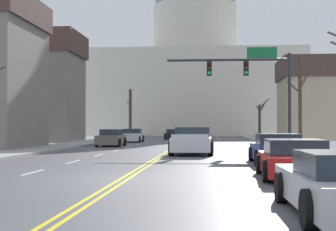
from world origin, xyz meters
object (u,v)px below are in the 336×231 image
sedan_oncoming_03 (178,134)px  pickup_truck_near_00 (192,142)px  sedan_near_01 (277,150)px  sedan_oncoming_00 (111,138)px  sedan_near_02 (294,160)px  sedan_oncoming_01 (132,136)px  signal_gantry (254,77)px  sedan_oncoming_02 (174,134)px

sedan_oncoming_03 → pickup_truck_near_00: bearing=-85.2°
sedan_near_01 → sedan_oncoming_00: sedan_oncoming_00 is taller
sedan_near_02 → sedan_oncoming_01: bearing=106.9°
signal_gantry → pickup_truck_near_00: 6.78m
signal_gantry → sedan_near_02: bearing=-90.7°
sedan_oncoming_00 → sedan_oncoming_02: sedan_oncoming_00 is taller
pickup_truck_near_00 → sedan_oncoming_01: pickup_truck_near_00 is taller
pickup_truck_near_00 → sedan_oncoming_00: bearing=122.3°
sedan_oncoming_00 → sedan_oncoming_02: size_ratio=1.00×
sedan_near_02 → sedan_oncoming_03: 52.74m
pickup_truck_near_00 → sedan_near_02: (3.57, -13.06, -0.12)m
sedan_near_01 → sedan_oncoming_02: 38.75m
sedan_oncoming_02 → sedan_near_01: bearing=-79.4°
sedan_near_02 → sedan_oncoming_01: (-10.23, 33.77, 0.04)m
sedan_near_02 → sedan_oncoming_02: 44.77m
pickup_truck_near_00 → sedan_near_02: bearing=-74.7°
sedan_oncoming_02 → sedan_oncoming_03: 8.05m
pickup_truck_near_00 → sedan_oncoming_03: size_ratio=1.24×
sedan_oncoming_02 → sedan_oncoming_01: bearing=-107.8°
signal_gantry → sedan_oncoming_00: 13.17m
sedan_near_01 → sedan_near_02: sedan_near_01 is taller
sedan_oncoming_02 → signal_gantry: bearing=-75.5°
sedan_oncoming_00 → sedan_oncoming_01: size_ratio=1.00×
sedan_near_01 → sedan_oncoming_00: (-10.58, 17.59, 0.03)m
sedan_near_02 → sedan_oncoming_00: 25.89m
sedan_near_01 → sedan_oncoming_03: bearing=98.7°
pickup_truck_near_00 → sedan_oncoming_01: (-6.66, 20.72, -0.08)m
sedan_near_01 → sedan_near_02: (-0.26, -6.15, -0.02)m
sedan_oncoming_01 → sedan_oncoming_02: (3.37, 10.47, -0.05)m
signal_gantry → sedan_near_02: signal_gantry is taller
sedan_near_01 → sedan_oncoming_01: sedan_oncoming_01 is taller
pickup_truck_near_00 → signal_gantry: bearing=46.1°
sedan_near_02 → sedan_oncoming_01: size_ratio=0.98×
pickup_truck_near_00 → sedan_oncoming_00: (-6.75, 10.69, -0.07)m
sedan_near_02 → sedan_oncoming_02: bearing=98.8°
pickup_truck_near_00 → sedan_oncoming_03: bearing=94.8°
sedan_near_02 → sedan_oncoming_03: (-6.83, 52.29, -0.03)m
sedan_near_01 → sedan_oncoming_01: bearing=110.8°
sedan_oncoming_00 → sedan_near_01: bearing=-59.0°
signal_gantry → sedan_near_01: 11.59m
pickup_truck_near_00 → sedan_near_01: pickup_truck_near_00 is taller
pickup_truck_near_00 → sedan_oncoming_00: 12.64m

